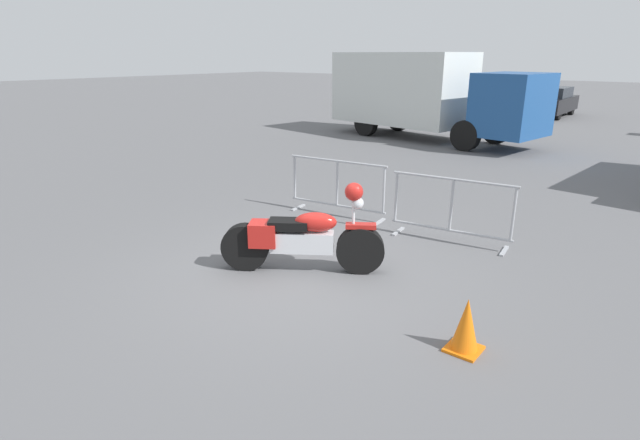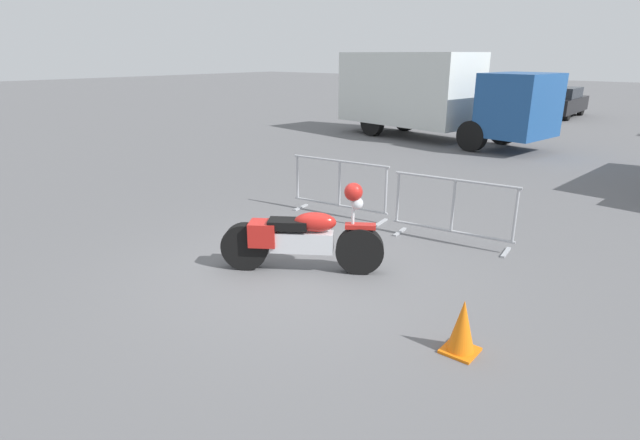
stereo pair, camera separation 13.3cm
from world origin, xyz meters
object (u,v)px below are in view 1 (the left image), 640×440
at_px(box_truck, 422,92).
at_px(parked_car_black, 550,101).
at_px(parked_car_tan, 389,93).
at_px(pedestrian, 476,101).
at_px(crowd_barrier_far, 451,210).
at_px(parked_car_yellow, 437,95).
at_px(crowd_barrier_near, 337,187).
at_px(traffic_cone, 466,326).
at_px(motorcycle, 302,238).
at_px(parked_car_maroon, 488,98).

relative_size(box_truck, parked_car_black, 1.91).
relative_size(box_truck, parked_car_tan, 1.87).
height_order(box_truck, pedestrian, box_truck).
xyz_separation_m(crowd_barrier_far, parked_car_yellow, (-9.64, 19.46, 0.15)).
distance_m(crowd_barrier_near, parked_car_yellow, 20.81).
bearing_deg(traffic_cone, parked_car_tan, 122.62).
xyz_separation_m(crowd_barrier_near, traffic_cone, (3.75, -2.86, -0.26)).
bearing_deg(motorcycle, crowd_barrier_far, 30.01).
bearing_deg(parked_car_tan, traffic_cone, -147.91).
xyz_separation_m(crowd_barrier_far, parked_car_maroon, (-6.58, 19.18, 0.17)).
bearing_deg(parked_car_maroon, motorcycle, -166.35).
relative_size(motorcycle, parked_car_maroon, 0.47).
height_order(crowd_barrier_near, crowd_barrier_far, same).
distance_m(crowd_barrier_near, parked_car_tan, 21.92).
height_order(parked_car_yellow, traffic_cone, parked_car_yellow).
bearing_deg(parked_car_yellow, box_truck, -157.86).
distance_m(motorcycle, crowd_barrier_far, 2.62).
distance_m(parked_car_tan, traffic_cone, 26.29).
xyz_separation_m(pedestrian, traffic_cone, (7.08, -17.80, -0.63)).
distance_m(parked_car_yellow, parked_car_black, 6.12).
relative_size(parked_car_black, traffic_cone, 7.07).
xyz_separation_m(crowd_barrier_far, traffic_cone, (1.47, -2.86, -0.26)).
distance_m(motorcycle, parked_car_maroon, 22.22).
bearing_deg(pedestrian, parked_car_maroon, -96.80).
relative_size(crowd_barrier_near, box_truck, 0.25).
relative_size(crowd_barrier_near, parked_car_tan, 0.47).
xyz_separation_m(box_truck, traffic_cone, (6.83, -12.08, -1.35)).
bearing_deg(parked_car_tan, crowd_barrier_far, -147.17).
bearing_deg(parked_car_maroon, pedestrian, -167.56).
bearing_deg(box_truck, traffic_cone, -51.56).
bearing_deg(parked_car_maroon, crowd_barrier_near, -167.87).
height_order(pedestrian, traffic_cone, pedestrian).
xyz_separation_m(motorcycle, parked_car_yellow, (-8.50, 21.82, 0.20)).
height_order(motorcycle, crowd_barrier_near, motorcycle).
bearing_deg(motorcycle, traffic_cone, -45.04).
distance_m(crowd_barrier_far, parked_car_black, 19.56).
bearing_deg(traffic_cone, box_truck, 119.51).
xyz_separation_m(parked_car_maroon, traffic_cone, (8.06, -22.04, -0.43)).
distance_m(parked_car_tan, parked_car_maroon, 6.11).
xyz_separation_m(parked_car_tan, traffic_cone, (14.17, -22.14, -0.44)).
bearing_deg(parked_car_tan, parked_car_black, -90.78).
relative_size(pedestrian, traffic_cone, 2.86).
height_order(parked_car_tan, parked_car_black, parked_car_tan).
height_order(motorcycle, parked_car_black, parked_car_black).
xyz_separation_m(box_truck, parked_car_tan, (-7.33, 10.06, -0.90)).
bearing_deg(parked_car_tan, motorcycle, -152.42).
xyz_separation_m(parked_car_yellow, parked_car_black, (6.11, -0.22, 0.02)).
xyz_separation_m(crowd_barrier_near, pedestrian, (-3.33, 14.94, 0.37)).
bearing_deg(crowd_barrier_far, parked_car_black, 100.39).
relative_size(crowd_barrier_far, parked_car_tan, 0.47).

